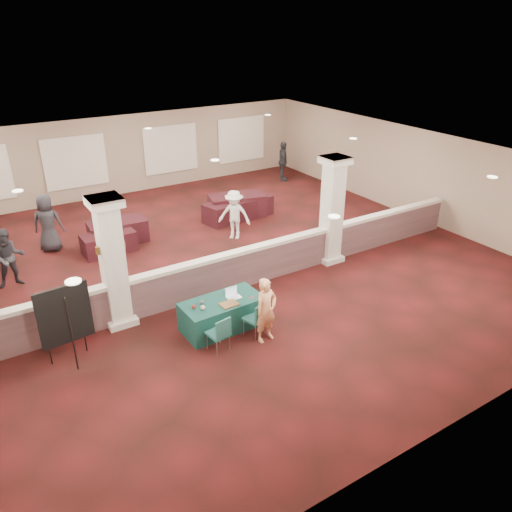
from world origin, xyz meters
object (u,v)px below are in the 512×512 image
attendee_b (234,215)px  attendee_c (283,161)px  easel_board (65,316)px  conf_chair_side (220,332)px  far_table_front_center (228,211)px  attendee_d (48,223)px  far_table_front_right (247,207)px  conf_chair_main (257,316)px  far_table_front_left (109,243)px  woman (266,310)px  near_table (222,314)px  far_table_back_center (118,232)px  far_table_back_right (237,205)px  attendee_a (10,258)px

attendee_b → attendee_c: 6.82m
easel_board → attendee_c: 14.20m
conf_chair_side → far_table_front_center: 7.90m
conf_chair_side → attendee_d: 7.80m
easel_board → attendee_d: size_ratio=1.01×
far_table_front_right → conf_chair_main: bearing=-119.4°
far_table_front_left → attendee_b: attendee_b is taller
easel_board → far_table_front_left: size_ratio=1.16×
conf_chair_side → attendee_d: attendee_d is taller
conf_chair_side → woman: 1.14m
far_table_front_center → far_table_front_right: size_ratio=0.99×
easel_board → far_table_front_left: (2.37, 5.07, -0.85)m
near_table → attendee_b: bearing=55.2°
far_table_front_right → attendee_b: 2.13m
conf_chair_side → attendee_d: (-2.01, 7.53, 0.41)m
woman → attendee_c: bearing=45.2°
far_table_front_center → attendee_c: 5.43m
easel_board → far_table_front_right: 9.49m
far_table_back_center → far_table_back_right: 4.50m
near_table → conf_chair_side: 0.96m
far_table_front_right → far_table_back_right: size_ratio=0.89×
near_table → far_table_back_center: bearing=92.8°
far_table_front_center → near_table: bearing=-120.3°
attendee_c → far_table_back_right: bearing=151.1°
woman → far_table_back_right: woman is taller
far_table_back_center → attendee_d: size_ratio=0.99×
far_table_back_right → attendee_b: attendee_b is taller
conf_chair_main → far_table_back_right: bearing=44.3°
far_table_front_left → attendee_b: bearing=-15.7°
attendee_a → far_table_front_right: bearing=9.3°
far_table_front_center → attendee_c: attendee_c is taller
easel_board → far_table_front_right: bearing=30.1°
conf_chair_side → far_table_back_right: size_ratio=0.43×
woman → easel_board: bearing=151.5°
near_table → attendee_d: 7.19m
near_table → conf_chair_main: 0.90m
conf_chair_main → woman: size_ratio=0.56×
near_table → far_table_back_right: far_table_back_right is taller
conf_chair_main → far_table_back_right: conf_chair_main is taller
attendee_a → attendee_b: 6.78m
far_table_back_right → easel_board: bearing=-142.3°
attendee_a → attendee_b: size_ratio=1.01×
far_table_front_right → conf_chair_side: bearing=-125.2°
far_table_back_center → attendee_c: attendee_c is taller
attendee_c → easel_board: bearing=152.9°
conf_chair_main → easel_board: size_ratio=0.47×
near_table → conf_chair_main: conf_chair_main is taller
woman → attendee_d: size_ratio=0.85×
far_table_front_left → attendee_a: attendee_a is taller
attendee_b → attendee_a: bearing=-138.3°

